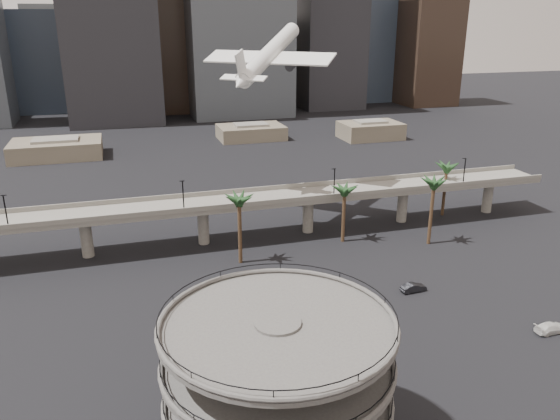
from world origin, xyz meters
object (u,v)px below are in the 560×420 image
object	(u,v)px
parking_ramp	(278,380)
car_a	(310,316)
car_b	(413,287)
airborne_jet	(269,54)
overpass	(257,204)
car_c	(551,328)

from	to	relation	value
parking_ramp	car_a	bearing A→B (deg)	63.75
car_b	airborne_jet	bearing A→B (deg)	12.77
overpass	car_c	bearing A→B (deg)	-56.23
parking_ramp	car_b	size ratio (longest dim) A/B	5.05
overpass	parking_ramp	bearing A→B (deg)	-102.43
airborne_jet	car_c	world-z (taller)	airborne_jet
airborne_jet	overpass	bearing A→B (deg)	-167.21
airborne_jet	car_b	size ratio (longest dim) A/B	5.87
airborne_jet	car_c	xyz separation A→B (m)	(25.40, -58.47, -34.82)
parking_ramp	car_a	xyz separation A→B (m)	(12.42, 25.19, -9.17)
car_b	car_c	size ratio (longest dim) A/B	0.87
car_a	car_c	world-z (taller)	car_c
overpass	airborne_jet	world-z (taller)	airborne_jet
car_a	overpass	bearing A→B (deg)	9.44
overpass	car_b	size ratio (longest dim) A/B	29.58
parking_ramp	car_c	distance (m)	46.90
parking_ramp	airborne_jet	distance (m)	77.41
parking_ramp	airborne_jet	size ratio (longest dim) A/B	0.86
overpass	car_c	size ratio (longest dim) A/B	25.65
overpass	car_a	world-z (taller)	overpass
airborne_jet	car_a	size ratio (longest dim) A/B	6.55
car_b	parking_ramp	bearing A→B (deg)	127.93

